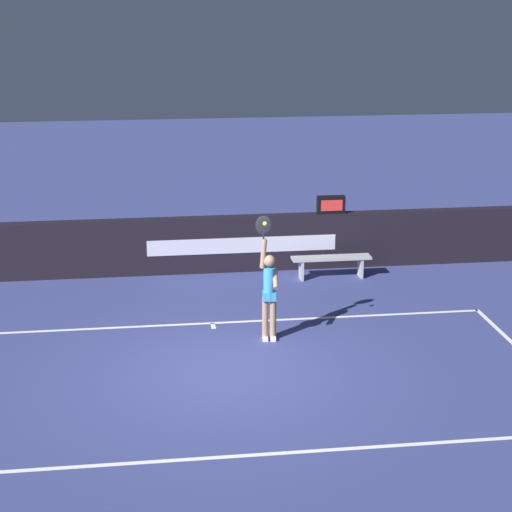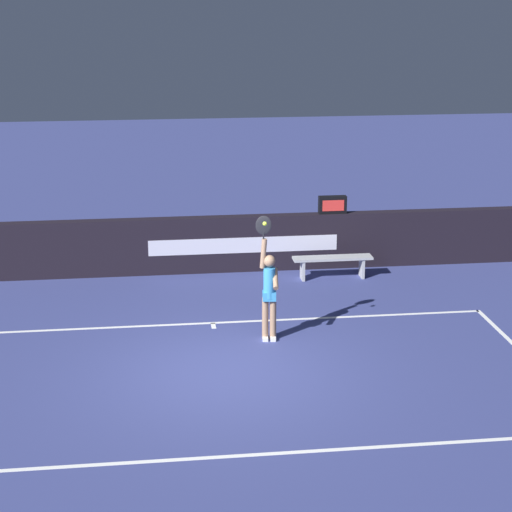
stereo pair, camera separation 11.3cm
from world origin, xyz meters
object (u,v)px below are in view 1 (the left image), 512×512
object	(u,v)px
tennis_player	(269,290)
tennis_ball	(265,224)
courtside_bench_near	(331,261)
speed_display	(331,205)

from	to	relation	value
tennis_player	tennis_ball	distance (m)	1.35
courtside_bench_near	tennis_ball	bearing A→B (deg)	-118.56
tennis_player	courtside_bench_near	world-z (taller)	tennis_player
speed_display	courtside_bench_near	size ratio (longest dim) A/B	0.36
tennis_player	courtside_bench_near	distance (m)	3.87
speed_display	courtside_bench_near	bearing A→B (deg)	-100.02
speed_display	tennis_player	bearing A→B (deg)	-115.88
speed_display	courtside_bench_near	world-z (taller)	speed_display
tennis_player	tennis_ball	xyz separation A→B (m)	(-0.13, -0.33, 1.31)
speed_display	tennis_ball	bearing A→B (deg)	-115.52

